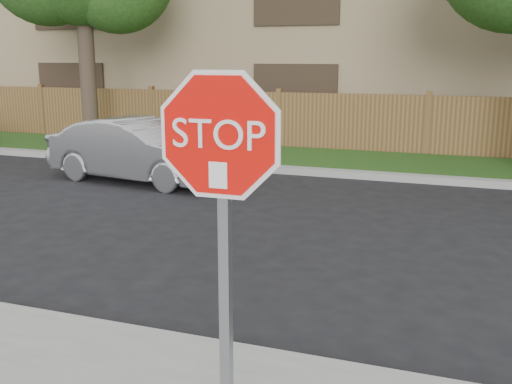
% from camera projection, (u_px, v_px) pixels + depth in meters
% --- Properties ---
extents(ground, '(90.00, 90.00, 0.00)m').
position_uv_depth(ground, '(319.00, 367.00, 5.08)').
color(ground, black).
rests_on(ground, ground).
extents(far_curb, '(70.00, 0.30, 0.15)m').
position_uv_depth(far_curb, '(413.00, 178.00, 12.54)').
color(far_curb, gray).
rests_on(far_curb, ground).
extents(grass_strip, '(70.00, 3.00, 0.12)m').
position_uv_depth(grass_strip, '(420.00, 166.00, 14.06)').
color(grass_strip, '#1E4714').
rests_on(grass_strip, ground).
extents(fence, '(70.00, 0.12, 1.60)m').
position_uv_depth(fence, '(427.00, 127.00, 15.36)').
color(fence, brown).
rests_on(fence, ground).
extents(apartment_building, '(35.20, 9.20, 7.20)m').
position_uv_depth(apartment_building, '(445.00, 27.00, 19.89)').
color(apartment_building, '#9B7F60').
rests_on(apartment_building, ground).
extents(stop_sign, '(1.01, 0.13, 2.55)m').
position_uv_depth(stop_sign, '(221.00, 191.00, 3.40)').
color(stop_sign, gray).
rests_on(stop_sign, sidewalk_near).
extents(sedan_left, '(4.17, 1.99, 1.32)m').
position_uv_depth(sedan_left, '(139.00, 150.00, 12.46)').
color(sedan_left, '#B4B5BA').
rests_on(sedan_left, ground).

